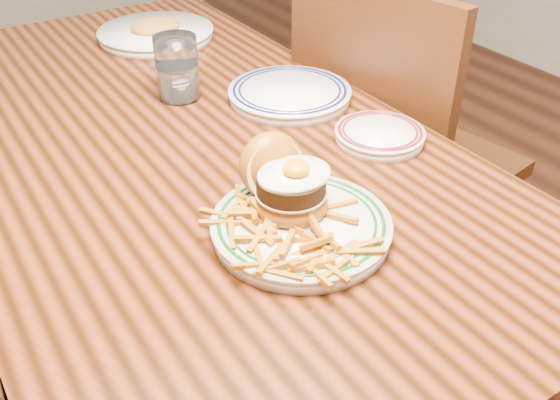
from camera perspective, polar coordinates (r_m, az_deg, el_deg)
floor at (r=1.72m, az=-7.06°, el=-16.38°), size 6.00×6.00×0.00m
table at (r=1.28m, az=-9.12°, el=2.73°), size 0.85×1.60×0.75m
chair_right at (r=1.61m, az=10.39°, el=4.00°), size 0.52×0.52×0.98m
main_plate at (r=0.93m, az=1.49°, el=-0.94°), size 0.27×0.28×0.13m
side_plate at (r=1.19m, az=9.10°, el=5.94°), size 0.17×0.17×0.03m
rear_plate at (r=1.34m, az=0.89°, el=9.73°), size 0.26×0.26×0.03m
water_glass at (r=1.35m, az=-9.35°, el=11.52°), size 0.09×0.09×0.13m
far_plate at (r=1.71m, az=-11.28°, el=14.76°), size 0.30×0.30×0.05m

